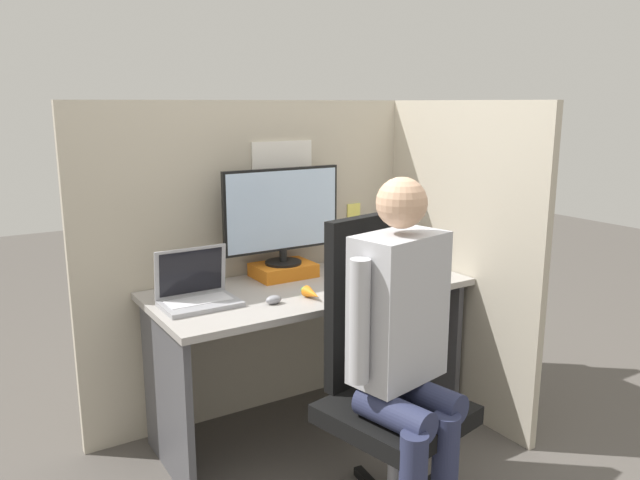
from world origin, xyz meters
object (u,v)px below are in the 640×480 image
monitor (282,213)px  coffee_mug (360,257)px  stapler (417,262)px  carrot_toy (312,294)px  office_chair (382,368)px  person (404,334)px  paper_box (283,270)px  laptop (197,294)px

monitor → coffee_mug: 0.50m
stapler → carrot_toy: bearing=-167.4°
carrot_toy → office_chair: (0.06, -0.42, -0.20)m
carrot_toy → office_chair: office_chair is taller
office_chair → stapler: bearing=41.2°
monitor → person: bearing=-92.5°
stapler → office_chair: bearing=-138.8°
carrot_toy → coffee_mug: 0.60m
stapler → office_chair: office_chair is taller
paper_box → stapler: (0.66, -0.21, -0.01)m
paper_box → laptop: laptop is taller
stapler → coffee_mug: size_ratio=1.61×
monitor → laptop: size_ratio=1.94×
paper_box → coffee_mug: (0.42, -0.05, 0.02)m
monitor → office_chair: bearing=-90.6°
coffee_mug → person: bearing=-117.0°
coffee_mug → paper_box: bearing=173.8°
person → office_chair: bearing=78.3°
monitor → person: 1.01m
monitor → laptop: (-0.51, -0.19, -0.26)m
monitor → carrot_toy: (-0.07, -0.38, -0.29)m
paper_box → monitor: (0.00, 0.00, 0.28)m
office_chair → paper_box: bearing=89.4°
monitor → laptop: bearing=-159.8°
paper_box → monitor: 0.28m
monitor → laptop: monitor is taller
office_chair → person: (-0.03, -0.16, 0.20)m
paper_box → office_chair: 0.82m
laptop → office_chair: 0.82m
paper_box → monitor: size_ratio=0.47×
coffee_mug → carrot_toy: bearing=-146.1°
carrot_toy → coffee_mug: coffee_mug is taller
monitor → coffee_mug: monitor is taller
laptop → carrot_toy: bearing=-23.8°
carrot_toy → person: (0.03, -0.58, 0.00)m
stapler → paper_box: bearing=162.0°
laptop → office_chair: (0.50, -0.61, -0.22)m
stapler → person: bearing=-133.2°
office_chair → person: size_ratio=0.86×
paper_box → person: (-0.04, -0.96, -0.01)m
paper_box → office_chair: office_chair is taller
monitor → coffee_mug: (0.42, -0.05, -0.26)m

